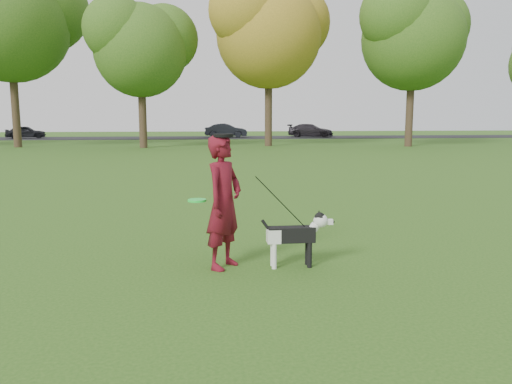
{
  "coord_description": "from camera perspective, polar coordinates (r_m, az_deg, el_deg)",
  "views": [
    {
      "loc": [
        -0.55,
        -6.27,
        1.92
      ],
      "look_at": [
        0.17,
        0.12,
        0.95
      ],
      "focal_mm": 35.0,
      "sensor_mm": 36.0,
      "label": 1
    }
  ],
  "objects": [
    {
      "name": "ground",
      "position": [
        6.58,
        -1.41,
        -8.39
      ],
      "size": [
        120.0,
        120.0,
        0.0
      ],
      "primitive_type": "plane",
      "color": "#285116",
      "rests_on": "ground"
    },
    {
      "name": "road",
      "position": [
        46.31,
        -5.84,
        6.2
      ],
      "size": [
        120.0,
        7.0,
        0.02
      ],
      "primitive_type": "cube",
      "color": "black",
      "rests_on": "ground"
    },
    {
      "name": "man",
      "position": [
        6.33,
        -3.7,
        -1.16
      ],
      "size": [
        0.69,
        0.74,
        1.7
      ],
      "primitive_type": "imported",
      "rotation": [
        0.0,
        0.0,
        0.97
      ],
      "color": "#570C1D",
      "rests_on": "ground"
    },
    {
      "name": "dog",
      "position": [
        6.44,
        4.69,
        -4.69
      ],
      "size": [
        0.96,
        0.19,
        0.73
      ],
      "color": "black",
      "rests_on": "ground"
    },
    {
      "name": "car_left",
      "position": [
        48.72,
        -24.84,
        6.24
      ],
      "size": [
        3.5,
        2.0,
        1.12
      ],
      "primitive_type": "imported",
      "rotation": [
        0.0,
        0.0,
        1.79
      ],
      "color": "black",
      "rests_on": "road"
    },
    {
      "name": "car_mid",
      "position": [
        46.35,
        -3.43,
        7.03
      ],
      "size": [
        3.97,
        1.67,
        1.28
      ],
      "primitive_type": "imported",
      "rotation": [
        0.0,
        0.0,
        1.49
      ],
      "color": "black",
      "rests_on": "road"
    },
    {
      "name": "car_right",
      "position": [
        47.45,
        6.25,
        7.0
      ],
      "size": [
        4.56,
        3.03,
        1.23
      ],
      "primitive_type": "imported",
      "rotation": [
        0.0,
        0.0,
        1.23
      ],
      "color": "black",
      "rests_on": "road"
    },
    {
      "name": "man_held_items",
      "position": [
        6.29,
        0.75,
        0.19
      ],
      "size": [
        1.52,
        0.35,
        1.23
      ],
      "color": "#1EF33F",
      "rests_on": "ground"
    },
    {
      "name": "tree_row",
      "position": [
        32.81,
        -8.35,
        18.14
      ],
      "size": [
        51.74,
        8.86,
        12.01
      ],
      "color": "#38281C",
      "rests_on": "ground"
    }
  ]
}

